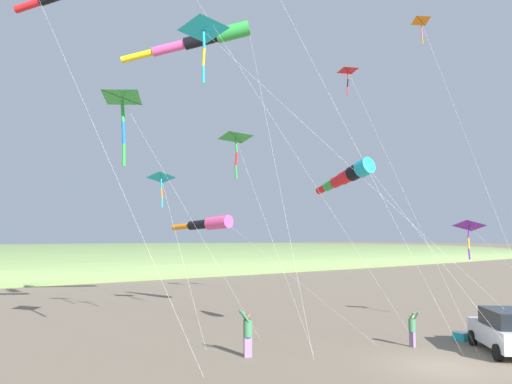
# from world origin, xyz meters

# --- Properties ---
(ground_plane) EXTENTS (600.00, 600.00, 0.00)m
(ground_plane) POSITION_xyz_m (0.00, 0.00, 0.00)
(ground_plane) COLOR #756654
(dune_ridge_grassy) EXTENTS (28.00, 240.00, 7.94)m
(dune_ridge_grassy) POSITION_xyz_m (55.00, 0.00, 0.00)
(dune_ridge_grassy) COLOR #6B844C
(dune_ridge_grassy) RESTS_ON ground_plane
(parked_car) EXTENTS (4.48, 4.19, 1.85)m
(parked_car) POSITION_xyz_m (-0.23, -4.01, 0.95)
(parked_car) COLOR silver
(parked_car) RESTS_ON ground_plane
(cooler_box) EXTENTS (0.62, 0.42, 0.42)m
(cooler_box) POSITION_xyz_m (2.47, -4.76, 0.21)
(cooler_box) COLOR #1EB7C6
(cooler_box) RESTS_ON ground_plane
(person_adult_flyer) EXTENTS (0.56, 0.66, 1.93)m
(person_adult_flyer) POSITION_xyz_m (5.56, 5.37, 1.05)
(person_adult_flyer) COLOR #8E6B9E
(person_adult_flyer) RESTS_ON ground_plane
(person_child_green_jacket) EXTENTS (0.51, 0.41, 1.59)m
(person_child_green_jacket) POSITION_xyz_m (2.87, -1.74, 0.86)
(person_child_green_jacket) COLOR #8E6B9E
(person_child_green_jacket) RESTS_ON ground_plane
(kite_delta_yellow_midlevel) EXTENTS (7.82, 2.02, 18.50)m
(kite_delta_yellow_midlevel) POSITION_xyz_m (6.70, -8.41, 18.13)
(kite_delta_yellow_midlevel) COLOR orange
(kite_delta_yellow_midlevel) RESTS_ON ground_plane
(kite_delta_blue_topmost) EXTENTS (11.85, 4.68, 16.20)m
(kite_delta_blue_topmost) POSITION_xyz_m (11.21, -6.54, 15.91)
(kite_delta_blue_topmost) COLOR red
(kite_delta_blue_topmost) RESTS_ON ground_plane
(kite_windsock_purple_drifting) EXTENTS (9.04, 2.21, 8.40)m
(kite_windsock_purple_drifting) POSITION_xyz_m (4.23, 0.67, 7.72)
(kite_windsock_purple_drifting) COLOR #1EB7C6
(kite_windsock_purple_drifting) RESTS_ON ground_plane
(kite_delta_teal_far_right) EXTENTS (9.95, 12.93, 14.80)m
(kite_delta_teal_far_right) POSITION_xyz_m (7.60, 6.41, 14.29)
(kite_delta_teal_far_right) COLOR #1EB7C6
(kite_delta_teal_far_right) RESTS_ON ground_plane
(kite_delta_red_high_left) EXTENTS (2.24, 7.70, 11.28)m
(kite_delta_red_high_left) POSITION_xyz_m (8.81, 9.71, 10.90)
(kite_delta_red_high_left) COLOR green
(kite_delta_red_high_left) RESTS_ON ground_plane
(kite_windsock_rainbow_low_near) EXTENTS (13.25, 6.40, 17.64)m
(kite_windsock_rainbow_low_near) POSITION_xyz_m (13.48, 3.20, 16.60)
(kite_windsock_rainbow_low_near) COLOR green
(kite_windsock_rainbow_low_near) RESTS_ON ground_plane
(kite_delta_orange_high_right) EXTENTS (9.17, 2.24, 11.04)m
(kite_delta_orange_high_right) POSITION_xyz_m (12.38, 1.60, 10.66)
(kite_delta_orange_high_right) COLOR green
(kite_delta_orange_high_right) RESTS_ON ground_plane
(kite_delta_magenta_far_left) EXTENTS (6.97, 1.41, 8.52)m
(kite_delta_magenta_far_left) POSITION_xyz_m (13.88, 5.57, 8.17)
(kite_delta_magenta_far_left) COLOR #1EB7C6
(kite_delta_magenta_far_left) RESTS_ON ground_plane
(kite_windsock_checkered_midright) EXTENTS (18.74, 1.96, 6.37)m
(kite_windsock_checkered_midright) POSITION_xyz_m (18.79, -0.23, 5.81)
(kite_windsock_checkered_midright) COLOR #EF4C93
(kite_windsock_checkered_midright) RESTS_ON ground_plane
(kite_delta_striped_overhead) EXTENTS (8.03, 3.00, 5.90)m
(kite_delta_striped_overhead) POSITION_xyz_m (4.57, -9.29, 5.52)
(kite_delta_striped_overhead) COLOR purple
(kite_delta_striped_overhead) RESTS_ON ground_plane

